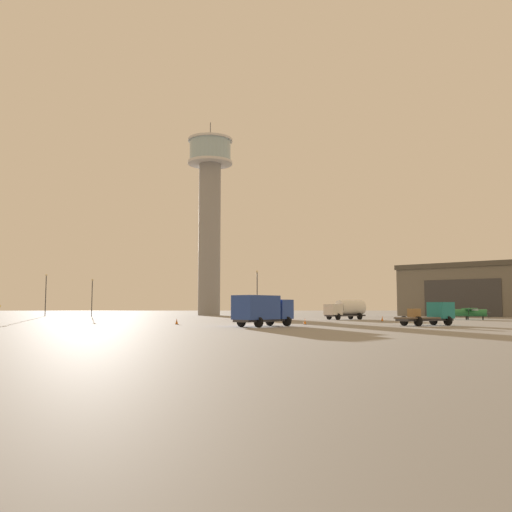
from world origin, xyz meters
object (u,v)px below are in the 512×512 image
Objects in this scene: light_post_west at (46,291)px; traffic_cone_near_left at (382,319)px; light_post_north at (92,294)px; traffic_cone_near_right at (177,322)px; control_tower at (210,205)px; light_post_east at (257,289)px; airplane_green at (468,312)px; truck_box_blue at (262,309)px; truck_box_red at (263,309)px; traffic_cone_mid_apron at (305,321)px; truck_fuel_tanker_white at (346,309)px; truck_flatbed_teal at (432,314)px.

light_post_west is 12.10× the size of traffic_cone_near_left.
light_post_north reaches higher than traffic_cone_near_right.
traffic_cone_near_right is at bearing -91.08° from control_tower.
traffic_cone_near_right is at bearing -104.83° from light_post_east.
airplane_green is at bearing -22.26° from light_post_west.
truck_box_blue is 9.58× the size of traffic_cone_near_left.
control_tower is 5.49× the size of airplane_green.
light_post_east reaches higher than light_post_west.
light_post_north is at bearing -175.76° from airplane_green.
truck_box_red is 18.98m from traffic_cone_near_left.
traffic_cone_near_left is 1.00× the size of traffic_cone_mid_apron.
truck_fuel_tanker_white is at bearing 144.51° from truck_box_red.
truck_box_blue reaches higher than truck_flatbed_teal.
light_post_north reaches higher than traffic_cone_mid_apron.
truck_box_blue is 32.43m from truck_fuel_tanker_white.
control_tower is at bearing -88.31° from truck_fuel_tanker_white.
truck_box_red is at bearing 63.62° from traffic_cone_near_right.
truck_flatbed_teal is 0.78× the size of light_post_east.
traffic_cone_near_right is (-11.09, -41.87, -4.97)m from light_post_east.
light_post_west is (-73.79, 30.20, 3.92)m from airplane_green.
control_tower is 46.47m from truck_box_red.
truck_flatbed_teal is (-14.80, -25.10, 0.02)m from airplane_green.
light_post_west reaches higher than truck_box_blue.
truck_box_red is at bearing -89.93° from light_post_east.
control_tower is 62.58× the size of traffic_cone_near_left.
truck_flatbed_teal is 18.42m from truck_box_blue.
light_post_west is 12.12× the size of traffic_cone_mid_apron.
truck_box_red reaches higher than traffic_cone_near_right.
light_post_west is (-32.56, -10.98, -19.99)m from control_tower.
light_post_west reaches higher than light_post_north.
truck_flatbed_teal is 9.75× the size of traffic_cone_near_left.
traffic_cone_near_right is 14.52m from traffic_cone_mid_apron.
truck_box_blue is 49.36m from light_post_east.
control_tower is 72.94m from truck_box_blue.
light_post_north reaches higher than airplane_green.
truck_flatbed_teal is 0.90× the size of light_post_north.
light_post_west reaches higher than traffic_cone_mid_apron.
truck_flatbed_teal is 13.75m from traffic_cone_mid_apron.
traffic_cone_near_left is at bearing -33.36° from light_post_west.
truck_box_blue is at bearing -61.85° from light_post_north.
light_post_east is 35.38m from light_post_north.
light_post_west is 69.94m from traffic_cone_near_left.
truck_box_blue is at bearing 160.95° from truck_flatbed_teal.
traffic_cone_near_right is 0.91× the size of traffic_cone_mid_apron.
airplane_green is 34.93m from traffic_cone_mid_apron.
truck_box_red is at bearing -153.56° from airplane_green.
truck_fuel_tanker_white is 55.95m from light_post_north.
light_post_west is 9.01m from light_post_north.
control_tower is at bearing 49.68° from truck_box_blue.
truck_box_blue is 0.97× the size of truck_box_red.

